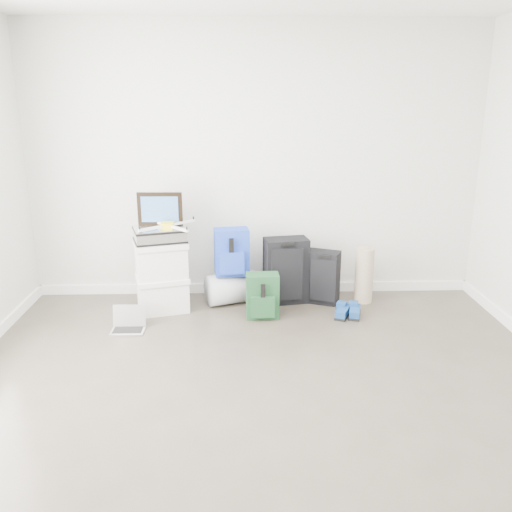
{
  "coord_description": "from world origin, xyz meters",
  "views": [
    {
      "loc": [
        -0.17,
        -2.89,
        2.0
      ],
      "look_at": [
        -0.01,
        1.9,
        0.57
      ],
      "focal_mm": 38.0,
      "sensor_mm": 36.0,
      "label": 1
    }
  ],
  "objects_px": {
    "boxes_stack": "(162,276)",
    "laptop": "(128,324)",
    "briefcase": "(160,235)",
    "large_suitcase": "(286,271)",
    "carry_on": "(322,277)",
    "duffel_bag": "(232,288)"
  },
  "relations": [
    {
      "from": "boxes_stack",
      "to": "large_suitcase",
      "type": "bearing_deg",
      "value": -7.59
    },
    {
      "from": "boxes_stack",
      "to": "laptop",
      "type": "relative_size",
      "value": 2.34
    },
    {
      "from": "briefcase",
      "to": "laptop",
      "type": "relative_size",
      "value": 1.58
    },
    {
      "from": "duffel_bag",
      "to": "briefcase",
      "type": "bearing_deg",
      "value": 173.21
    },
    {
      "from": "duffel_bag",
      "to": "laptop",
      "type": "bearing_deg",
      "value": -165.65
    },
    {
      "from": "laptop",
      "to": "boxes_stack",
      "type": "bearing_deg",
      "value": 62.35
    },
    {
      "from": "briefcase",
      "to": "laptop",
      "type": "xyz_separation_m",
      "value": [
        -0.25,
        -0.47,
        -0.7
      ]
    },
    {
      "from": "duffel_bag",
      "to": "carry_on",
      "type": "relative_size",
      "value": 0.94
    },
    {
      "from": "briefcase",
      "to": "large_suitcase",
      "type": "xyz_separation_m",
      "value": [
        1.21,
        0.17,
        -0.42
      ]
    },
    {
      "from": "boxes_stack",
      "to": "briefcase",
      "type": "xyz_separation_m",
      "value": [
        0.0,
        0.0,
        0.41
      ]
    },
    {
      "from": "boxes_stack",
      "to": "duffel_bag",
      "type": "relative_size",
      "value": 1.37
    },
    {
      "from": "briefcase",
      "to": "carry_on",
      "type": "xyz_separation_m",
      "value": [
        1.56,
        0.14,
        -0.48
      ]
    },
    {
      "from": "carry_on",
      "to": "laptop",
      "type": "relative_size",
      "value": 1.82
    },
    {
      "from": "briefcase",
      "to": "large_suitcase",
      "type": "bearing_deg",
      "value": -8.35
    },
    {
      "from": "boxes_stack",
      "to": "duffel_bag",
      "type": "distance_m",
      "value": 0.71
    },
    {
      "from": "briefcase",
      "to": "carry_on",
      "type": "bearing_deg",
      "value": -11.33
    },
    {
      "from": "boxes_stack",
      "to": "laptop",
      "type": "distance_m",
      "value": 0.61
    },
    {
      "from": "boxes_stack",
      "to": "large_suitcase",
      "type": "xyz_separation_m",
      "value": [
        1.21,
        0.17,
        -0.02
      ]
    },
    {
      "from": "boxes_stack",
      "to": "laptop",
      "type": "height_order",
      "value": "boxes_stack"
    },
    {
      "from": "briefcase",
      "to": "large_suitcase",
      "type": "height_order",
      "value": "briefcase"
    },
    {
      "from": "duffel_bag",
      "to": "carry_on",
      "type": "xyz_separation_m",
      "value": [
        0.89,
        -0.02,
        0.11
      ]
    },
    {
      "from": "duffel_bag",
      "to": "large_suitcase",
      "type": "xyz_separation_m",
      "value": [
        0.54,
        0.01,
        0.17
      ]
    }
  ]
}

